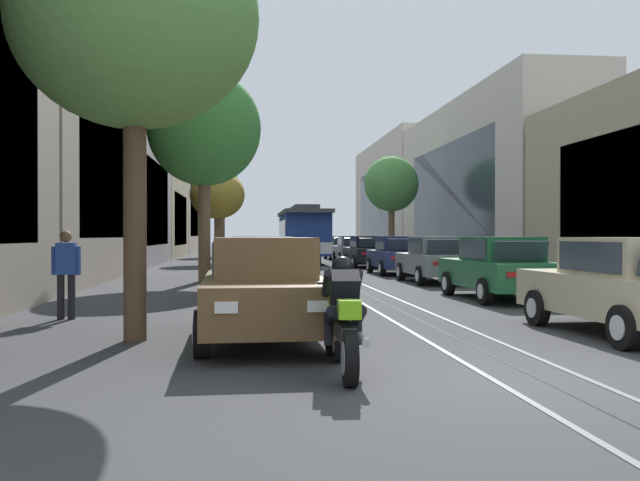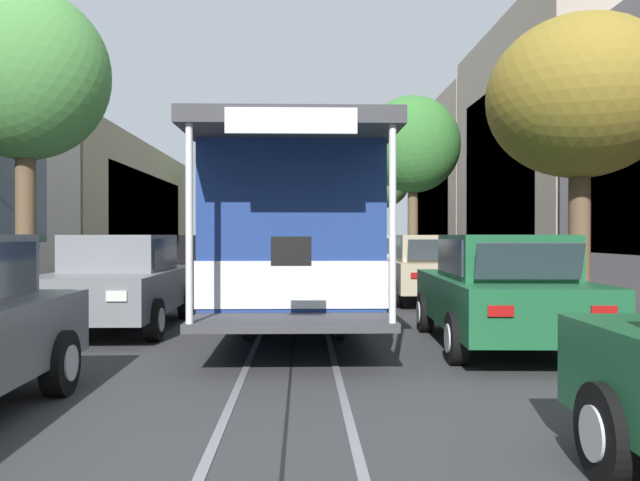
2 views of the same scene
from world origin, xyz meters
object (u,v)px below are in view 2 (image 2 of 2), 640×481
parked_car_silver_fourth_left (390,258)px  parked_car_grey_mid_right (228,253)px  parked_car_navy_fourth_right (217,257)px  parked_car_grey_sixth_right (120,281)px  parked_car_beige_near_right (255,248)px  cable_car_trolley (295,230)px  street_tree_kerb_right_near (228,171)px  motorcycle_with_rider (332,249)px  parked_car_black_fifth_right (186,266)px  street_tree_kerb_left_near (379,182)px  parked_car_brown_near_left (348,248)px  parked_car_green_sixth_left (501,290)px  parked_car_grey_mid_left (366,253)px  parked_car_silver_second_left (354,250)px  street_tree_kerb_left_mid (580,99)px  street_tree_kerb_left_second (413,145)px  street_tree_kerb_right_second (25,78)px  parked_car_beige_fifth_left (427,268)px  fire_hydrant (226,254)px  pedestrian_on_left_pavement (415,246)px  parked_car_green_second_right (242,250)px

parked_car_silver_fourth_left → parked_car_grey_mid_right: (6.23, -6.47, 0.00)m
parked_car_navy_fourth_right → parked_car_grey_sixth_right: size_ratio=1.00×
parked_car_beige_near_right → cable_car_trolley: cable_car_trolley is taller
street_tree_kerb_right_near → motorcycle_with_rider: street_tree_kerb_right_near is taller
parked_car_silver_fourth_left → parked_car_black_fifth_right: same height
parked_car_grey_sixth_right → street_tree_kerb_left_near: 30.86m
parked_car_brown_near_left → parked_car_grey_sixth_right: (5.94, 29.80, 0.00)m
parked_car_green_sixth_left → street_tree_kerb_right_near: street_tree_kerb_right_near is taller
parked_car_beige_near_right → street_tree_kerb_left_near: size_ratio=0.66×
parked_car_grey_mid_left → parked_car_green_sixth_left: same height
parked_car_beige_near_right → parked_car_navy_fourth_right: (0.10, 17.59, 0.00)m
parked_car_silver_second_left → street_tree_kerb_left_mid: street_tree_kerb_left_mid is taller
motorcycle_with_rider → parked_car_navy_fourth_right: bearing=75.9°
parked_car_silver_fourth_left → street_tree_kerb_left_second: street_tree_kerb_left_second is taller
parked_car_grey_mid_left → street_tree_kerb_left_second: size_ratio=0.59×
parked_car_grey_sixth_right → street_tree_kerb_right_second: bearing=-30.8°
parked_car_green_sixth_left → parked_car_navy_fourth_right: 15.40m
parked_car_beige_fifth_left → fire_hydrant: (7.60, -23.99, -0.38)m
parked_car_silver_fourth_left → parked_car_brown_near_left: bearing=-89.7°
parked_car_navy_fourth_right → cable_car_trolley: (-2.94, 11.45, 0.86)m
parked_car_grey_sixth_right → street_tree_kerb_left_second: 18.20m
parked_car_brown_near_left → street_tree_kerb_left_second: street_tree_kerb_left_second is taller
parked_car_grey_mid_left → street_tree_kerb_left_mid: (-2.03, 16.92, 3.13)m
parked_car_silver_second_left → parked_car_green_sixth_left: same height
parked_car_beige_fifth_left → parked_car_grey_mid_right: bearing=-64.6°
parked_car_grey_mid_right → street_tree_kerb_right_near: size_ratio=0.53×
street_tree_kerb_left_second → parked_car_beige_fifth_left: bearing=82.0°
parked_car_brown_near_left → pedestrian_on_left_pavement: 4.87m
parked_car_brown_near_left → cable_car_trolley: size_ratio=0.48×
parked_car_green_sixth_left → parked_car_green_second_right: (6.01, -25.54, 0.00)m
street_tree_kerb_left_second → cable_car_trolley: (4.73, 15.06, -3.66)m
parked_car_grey_mid_right → motorcycle_with_rider: size_ratio=2.20×
parked_car_navy_fourth_right → street_tree_kerb_right_second: bearing=79.2°
parked_car_grey_mid_right → cable_car_trolley: (-3.13, 16.67, 0.86)m
parked_car_black_fifth_right → street_tree_kerb_left_mid: 10.09m
parked_car_grey_sixth_right → street_tree_kerb_left_mid: bearing=-179.5°
street_tree_kerb_left_near → pedestrian_on_left_pavement: street_tree_kerb_left_near is taller
parked_car_silver_second_left → pedestrian_on_left_pavement: pedestrian_on_left_pavement is taller
street_tree_kerb_right_second → pedestrian_on_left_pavement: bearing=-114.8°
street_tree_kerb_right_near → parked_car_navy_fourth_right: bearing=95.3°
parked_car_green_second_right → parked_car_silver_second_left: bearing=175.3°
street_tree_kerb_left_near → street_tree_kerb_left_mid: (0.02, 29.47, -1.00)m
parked_car_silver_fourth_left → street_tree_kerb_right_second: 13.25m
parked_car_grey_mid_left → pedestrian_on_left_pavement: pedestrian_on_left_pavement is taller
parked_car_green_second_right → cable_car_trolley: bearing=97.7°
street_tree_kerb_left_second → street_tree_kerb_left_mid: 15.87m
street_tree_kerb_right_second → motorcycle_with_rider: street_tree_kerb_right_second is taller
parked_car_beige_fifth_left → parked_car_grey_sixth_right: same height
street_tree_kerb_right_near → parked_car_green_sixth_left: bearing=103.0°
parked_car_brown_near_left → parked_car_green_second_right: size_ratio=1.00×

